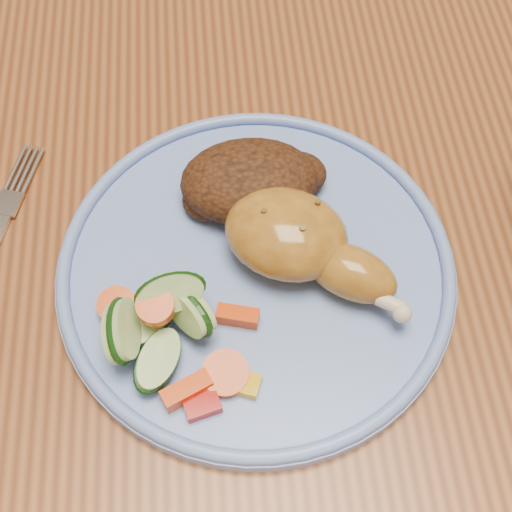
# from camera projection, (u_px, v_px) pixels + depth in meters

# --- Properties ---
(ground) EXTENTS (4.00, 4.00, 0.00)m
(ground) POSITION_uv_depth(u_px,v_px,m) (302.00, 452.00, 1.21)
(ground) COLOR brown
(ground) RESTS_ON ground
(dining_table) EXTENTS (0.90, 1.40, 0.75)m
(dining_table) POSITION_uv_depth(u_px,v_px,m) (343.00, 251.00, 0.64)
(dining_table) COLOR brown
(dining_table) RESTS_ON ground
(plate) EXTENTS (0.29, 0.29, 0.01)m
(plate) POSITION_uv_depth(u_px,v_px,m) (256.00, 270.00, 0.53)
(plate) COLOR #6987D7
(plate) RESTS_ON dining_table
(plate_rim) EXTENTS (0.29, 0.29, 0.01)m
(plate_rim) POSITION_uv_depth(u_px,v_px,m) (256.00, 263.00, 0.52)
(plate_rim) COLOR #6987D7
(plate_rim) RESTS_ON plate
(chicken_leg) EXTENTS (0.14, 0.13, 0.05)m
(chicken_leg) POSITION_uv_depth(u_px,v_px,m) (302.00, 243.00, 0.51)
(chicken_leg) COLOR #AD7424
(chicken_leg) RESTS_ON plate
(rice_pilaf) EXTENTS (0.11, 0.08, 0.05)m
(rice_pilaf) POSITION_uv_depth(u_px,v_px,m) (252.00, 182.00, 0.54)
(rice_pilaf) COLOR #3E200F
(rice_pilaf) RESTS_ON plate
(vegetable_pile) EXTENTS (0.11, 0.11, 0.06)m
(vegetable_pile) POSITION_uv_depth(u_px,v_px,m) (163.00, 329.00, 0.48)
(vegetable_pile) COLOR #A50A05
(vegetable_pile) RESTS_ON plate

